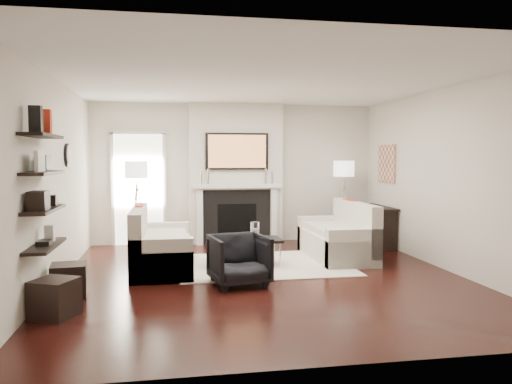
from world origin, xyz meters
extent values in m
plane|color=black|center=(0.00, 0.00, 0.00)|extent=(6.00, 6.00, 0.00)
plane|color=white|center=(0.00, 0.00, 2.70)|extent=(6.00, 6.00, 0.00)
plane|color=silver|center=(0.00, 3.00, 1.35)|extent=(5.50, 0.00, 5.50)
plane|color=silver|center=(0.00, -3.00, 1.35)|extent=(5.50, 0.00, 5.50)
plane|color=silver|center=(-2.75, 0.00, 1.35)|extent=(0.00, 6.00, 6.00)
plane|color=silver|center=(2.75, 0.00, 1.35)|extent=(0.00, 6.00, 6.00)
cube|color=silver|center=(0.00, 2.88, 1.35)|extent=(1.80, 0.25, 2.70)
cube|color=black|center=(0.00, 2.74, 0.52)|extent=(1.30, 0.02, 1.04)
cube|color=black|center=(0.00, 2.73, 0.45)|extent=(0.75, 0.02, 0.65)
cube|color=white|center=(-0.72, 2.71, 0.55)|extent=(0.12, 0.08, 1.10)
cube|color=white|center=(0.72, 2.71, 0.55)|extent=(0.12, 0.08, 1.10)
cube|color=white|center=(0.00, 2.69, 1.12)|extent=(1.70, 0.18, 0.07)
cube|color=black|center=(0.00, 2.71, 1.78)|extent=(1.20, 0.06, 0.70)
cube|color=#BF723F|center=(0.00, 2.68, 1.78)|extent=(1.10, 0.00, 0.62)
cylinder|color=silver|center=(-0.55, 2.70, 1.30)|extent=(0.04, 0.04, 0.30)
cylinder|color=silver|center=(-0.68, 2.70, 1.27)|extent=(0.04, 0.04, 0.24)
cylinder|color=silver|center=(0.55, 2.70, 1.30)|extent=(0.04, 0.04, 0.30)
cylinder|color=silver|center=(0.68, 2.70, 1.27)|extent=(0.04, 0.04, 0.24)
cube|color=white|center=(-1.85, 2.98, 1.05)|extent=(0.90, 0.02, 2.10)
cube|color=white|center=(-2.33, 2.96, 1.05)|extent=(0.06, 0.06, 2.16)
cube|color=white|center=(-1.37, 2.96, 1.05)|extent=(0.06, 0.06, 2.16)
cube|color=white|center=(-1.85, 2.96, 2.13)|extent=(1.02, 0.06, 0.06)
cube|color=beige|center=(0.15, 0.79, 0.01)|extent=(2.60, 2.00, 0.01)
cube|color=beige|center=(-1.39, 0.73, 0.21)|extent=(0.85, 1.80, 0.42)
cube|color=beige|center=(-1.73, 0.73, 0.53)|extent=(0.18, 1.80, 0.80)
cube|color=beige|center=(-1.39, -0.08, 0.30)|extent=(0.85, 0.18, 0.60)
cube|color=beige|center=(-1.39, 1.54, 0.30)|extent=(0.85, 0.18, 0.60)
cube|color=beige|center=(-1.34, 0.73, 0.47)|extent=(0.63, 1.44, 0.10)
cube|color=red|center=(-1.73, 1.03, 0.73)|extent=(0.10, 0.42, 0.42)
cube|color=black|center=(-1.73, 0.43, 0.72)|extent=(0.10, 0.40, 0.40)
cube|color=beige|center=(1.44, 1.13, 0.21)|extent=(0.85, 1.80, 0.42)
cube|color=beige|center=(1.78, 1.13, 0.53)|extent=(0.18, 1.80, 0.80)
cube|color=beige|center=(1.44, 0.32, 0.30)|extent=(0.85, 0.18, 0.60)
cube|color=beige|center=(1.44, 1.94, 0.30)|extent=(0.85, 0.18, 0.60)
cube|color=beige|center=(1.39, 1.13, 0.47)|extent=(0.63, 1.44, 0.10)
cube|color=red|center=(1.78, 1.43, 0.73)|extent=(0.10, 0.42, 0.42)
cube|color=black|center=(1.78, 0.83, 0.72)|extent=(0.10, 0.40, 0.40)
cube|color=black|center=(-0.14, 0.77, 0.40)|extent=(1.10, 0.55, 0.04)
cylinder|color=silver|center=(-0.64, 0.55, 0.19)|extent=(0.02, 0.02, 0.38)
cylinder|color=silver|center=(0.36, 0.55, 0.19)|extent=(0.02, 0.02, 0.38)
cylinder|color=silver|center=(-0.64, 0.99, 0.19)|extent=(0.02, 0.02, 0.38)
cylinder|color=silver|center=(0.36, 0.99, 0.19)|extent=(0.02, 0.02, 0.38)
cylinder|color=white|center=(0.01, 0.77, 0.56)|extent=(0.14, 0.14, 0.24)
cylinder|color=white|center=(0.01, 0.77, 0.50)|extent=(0.11, 0.11, 0.16)
cylinder|color=#B14E1D|center=(-0.39, 0.77, 0.45)|extent=(0.28, 0.28, 0.05)
imported|color=black|center=(-0.38, -0.34, 0.36)|extent=(0.81, 0.77, 0.72)
cylinder|color=silver|center=(-1.85, 2.35, 0.60)|extent=(0.02, 0.02, 1.20)
cylinder|color=white|center=(-1.85, 2.35, 1.45)|extent=(0.40, 0.40, 0.30)
cylinder|color=silver|center=(-1.74, 2.35, 0.60)|extent=(0.25, 0.02, 1.23)
cylinder|color=silver|center=(-1.91, 2.44, 0.60)|extent=(0.14, 0.22, 1.23)
cylinder|color=silver|center=(-1.91, 2.25, 0.60)|extent=(0.14, 0.22, 1.23)
cylinder|color=silver|center=(2.05, 2.48, 0.60)|extent=(0.02, 0.02, 1.20)
cylinder|color=white|center=(2.05, 2.48, 1.45)|extent=(0.40, 0.40, 0.30)
cylinder|color=silver|center=(2.16, 2.48, 0.60)|extent=(0.25, 0.02, 1.23)
cylinder|color=silver|center=(2.00, 2.58, 0.60)|extent=(0.14, 0.22, 1.23)
cylinder|color=silver|center=(1.99, 2.39, 0.60)|extent=(0.14, 0.22, 1.23)
cube|color=black|center=(2.57, 2.08, 0.73)|extent=(0.35, 1.20, 0.04)
cube|color=black|center=(2.57, 1.53, 0.35)|extent=(0.30, 0.04, 0.71)
cube|color=black|center=(2.57, 2.63, 0.35)|extent=(0.30, 0.04, 0.71)
cube|color=tan|center=(2.73, 2.05, 1.55)|extent=(0.03, 0.70, 0.70)
cube|color=black|center=(-2.62, -1.00, 0.70)|extent=(0.25, 1.00, 0.03)
cube|color=black|center=(-2.62, -1.00, 1.10)|extent=(0.25, 1.00, 0.04)
cube|color=black|center=(-2.62, -1.00, 1.50)|extent=(0.25, 1.00, 0.04)
cube|color=black|center=(-2.62, -1.00, 1.90)|extent=(0.25, 1.00, 0.04)
cube|color=black|center=(-2.62, -1.24, 2.06)|extent=(0.12, 0.10, 0.28)
cube|color=red|center=(-2.62, -0.83, 2.06)|extent=(0.12, 0.10, 0.28)
cube|color=white|center=(-2.62, -1.13, 1.63)|extent=(0.04, 0.30, 0.22)
cube|color=black|center=(-2.62, -0.82, 1.61)|extent=(0.04, 0.22, 0.18)
cube|color=black|center=(-2.62, -1.23, 1.22)|extent=(0.18, 0.25, 0.20)
cube|color=black|center=(-2.62, -0.73, 1.18)|extent=(0.15, 0.12, 0.12)
cube|color=black|center=(-2.62, -1.04, 0.74)|extent=(0.14, 0.20, 0.05)
cube|color=white|center=(-2.62, -0.78, 0.81)|extent=(0.10, 0.10, 0.18)
cylinder|color=black|center=(-2.73, 0.90, 1.70)|extent=(0.04, 0.34, 0.34)
cylinder|color=white|center=(-2.71, 0.90, 1.70)|extent=(0.01, 0.29, 0.29)
cube|color=black|center=(-2.47, -0.56, 0.20)|extent=(0.45, 0.45, 0.40)
cube|color=black|center=(-2.47, -1.32, 0.20)|extent=(0.53, 0.53, 0.40)
camera|label=1|loc=(-1.27, -6.71, 1.67)|focal=35.00mm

